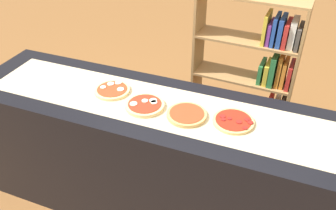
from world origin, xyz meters
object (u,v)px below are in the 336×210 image
Objects in this scene: pizza_mozzarella_1 at (145,105)px; pizza_plain_2 at (187,115)px; pizza_pepperoni_3 at (233,121)px; bookshelf at (256,82)px; pizza_mozzarella_0 at (112,90)px.

pizza_mozzarella_1 is 1.02× the size of pizza_plain_2.
bookshelf reaches higher than pizza_pepperoni_3.
pizza_plain_2 is at bearing 0.47° from pizza_mozzarella_1.
pizza_pepperoni_3 is 1.00m from bookshelf.
pizza_mozzarella_0 is 0.54m from pizza_plain_2.
pizza_plain_2 is 0.99× the size of pizza_pepperoni_3.
bookshelf is (0.01, 0.96, -0.28)m from pizza_pepperoni_3.
pizza_mozzarella_0 is 0.98× the size of pizza_plain_2.
pizza_pepperoni_3 is (0.80, -0.04, -0.00)m from pizza_mozzarella_0.
pizza_mozzarella_1 is at bearing -175.63° from pizza_pepperoni_3.
pizza_mozzarella_1 is 1.17m from bookshelf.
bookshelf is (0.54, 1.00, -0.29)m from pizza_mozzarella_1.
bookshelf reaches higher than pizza_mozzarella_1.
pizza_mozzarella_0 is 0.97× the size of pizza_pepperoni_3.
pizza_mozzarella_0 is 0.28m from pizza_mozzarella_1.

